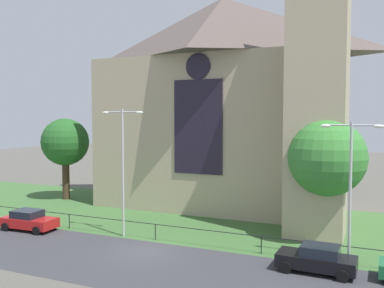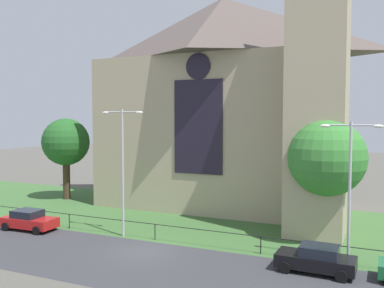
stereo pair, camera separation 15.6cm
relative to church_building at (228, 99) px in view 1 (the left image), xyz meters
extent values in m
plane|color=#56544C|center=(-0.17, -5.51, -10.27)|extent=(160.00, 160.00, 0.00)
cube|color=#38383D|center=(-0.17, -17.51, -10.27)|extent=(120.00, 8.00, 0.01)
cube|color=#3D6633|center=(-0.17, -7.51, -10.27)|extent=(120.00, 20.00, 0.01)
cube|color=tan|center=(-0.77, 0.63, -3.27)|extent=(22.00, 12.00, 14.00)
pyramid|color=#594C47|center=(-0.77, 0.63, 6.73)|extent=(22.00, 12.00, 6.00)
cube|color=black|center=(-0.77, -5.42, -2.57)|extent=(4.40, 0.16, 8.00)
cylinder|color=black|center=(-0.77, -5.42, 2.53)|extent=(2.20, 0.15, 2.20)
cube|color=tan|center=(9.23, -7.37, -1.27)|extent=(4.00, 4.00, 18.00)
cylinder|color=black|center=(-0.77, -13.01, -9.17)|extent=(29.97, 0.05, 0.05)
cylinder|color=black|center=(-8.27, -13.01, -9.72)|extent=(0.07, 0.07, 1.10)
cylinder|color=black|center=(-0.77, -13.01, -9.72)|extent=(0.06, 0.07, 1.10)
cylinder|color=black|center=(6.72, -13.01, -9.72)|extent=(0.06, 0.07, 1.10)
cylinder|color=#423021|center=(-16.45, -3.73, -8.20)|extent=(0.74, 0.74, 4.15)
sphere|color=#235B23|center=(-16.45, -3.73, -4.29)|extent=(4.88, 4.88, 4.88)
cylinder|color=#4C3823|center=(10.08, -8.71, -8.36)|extent=(0.60, 0.60, 3.82)
sphere|color=#387F33|center=(10.08, -8.71, -4.49)|extent=(5.24, 5.24, 5.24)
cylinder|color=#B2B2B7|center=(-3.30, -13.11, -5.73)|extent=(0.16, 0.16, 9.08)
cylinder|color=#B2B2B7|center=(-4.00, -13.11, -1.39)|extent=(1.40, 0.10, 0.10)
cylinder|color=#B2B2B7|center=(-2.60, -13.11, -1.39)|extent=(1.40, 0.10, 0.10)
ellipsoid|color=white|center=(-4.70, -13.11, -1.44)|extent=(0.57, 0.26, 0.20)
ellipsoid|color=white|center=(-1.90, -13.11, -1.44)|extent=(0.57, 0.26, 0.20)
cylinder|color=#B2B2B7|center=(11.83, -13.11, -6.15)|extent=(0.16, 0.16, 8.25)
cylinder|color=#B2B2B7|center=(11.13, -13.11, -2.22)|extent=(1.40, 0.10, 0.10)
cylinder|color=#B2B2B7|center=(12.53, -13.11, -2.22)|extent=(1.40, 0.10, 0.10)
ellipsoid|color=white|center=(10.43, -13.11, -2.27)|extent=(0.57, 0.26, 0.20)
ellipsoid|color=white|center=(13.23, -13.11, -2.27)|extent=(0.57, 0.26, 0.20)
cube|color=#B21919|center=(-10.71, -14.57, -9.66)|extent=(4.26, 1.95, 0.70)
cube|color=black|center=(-10.91, -14.58, -9.04)|extent=(2.06, 1.67, 0.55)
cylinder|color=black|center=(-9.27, -13.62, -9.95)|extent=(0.65, 0.24, 0.64)
cylinder|color=black|center=(-9.20, -15.42, -9.95)|extent=(0.65, 0.24, 0.64)
cylinder|color=black|center=(-12.21, -13.73, -9.95)|extent=(0.65, 0.24, 0.64)
cylinder|color=black|center=(-12.14, -15.53, -9.95)|extent=(0.65, 0.24, 0.64)
cube|color=black|center=(10.26, -14.82, -9.66)|extent=(4.26, 1.94, 0.70)
cube|color=black|center=(10.46, -14.83, -9.04)|extent=(2.05, 1.67, 0.55)
cylinder|color=black|center=(8.76, -15.67, -9.95)|extent=(0.65, 0.24, 0.64)
cylinder|color=black|center=(8.82, -13.87, -9.95)|extent=(0.65, 0.24, 0.64)
cylinder|color=black|center=(11.70, -15.77, -9.95)|extent=(0.65, 0.24, 0.64)
cylinder|color=black|center=(11.76, -13.97, -9.95)|extent=(0.65, 0.24, 0.64)
camera|label=1|loc=(13.13, -38.25, -1.82)|focal=39.35mm
camera|label=2|loc=(13.27, -38.19, -1.82)|focal=39.35mm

